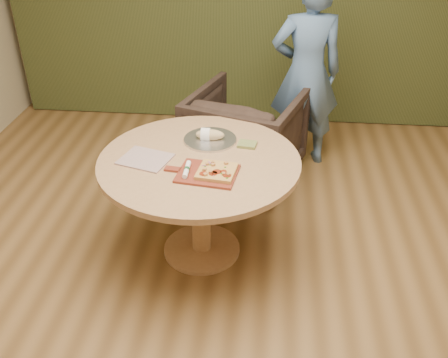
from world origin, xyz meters
The scene contains 11 objects.
room_shell centered at (0.00, 0.00, 1.40)m, with size 5.04×6.04×2.84m.
pedestal_table centered at (-0.18, 0.61, 0.61)m, with size 1.29×1.29×0.75m.
pizza_paddle centered at (-0.11, 0.42, 0.76)m, with size 0.46×0.32×0.01m.
flatbread_pizza centered at (-0.05, 0.42, 0.78)m, with size 0.25×0.25×0.04m.
cutlery_roll centered at (-0.23, 0.42, 0.78)m, with size 0.03×0.20×0.03m.
newspaper centered at (-0.52, 0.56, 0.76)m, with size 0.30×0.25×0.01m, color beige.
serving_tray centered at (-0.14, 0.86, 0.76)m, with size 0.36×0.36×0.02m.
bread_roll centered at (-0.15, 0.86, 0.79)m, with size 0.19×0.09×0.09m.
green_packet centered at (0.11, 0.81, 0.76)m, with size 0.12×0.10×0.02m, color #59662E.
armchair centered at (0.06, 1.65, 0.44)m, with size 0.85×0.80×0.87m, color black.
person_standing centered at (0.54, 2.00, 0.84)m, with size 0.61×0.40×1.67m, color #4E6F9D.
Camera 1 is at (0.25, -2.11, 2.32)m, focal length 40.00 mm.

